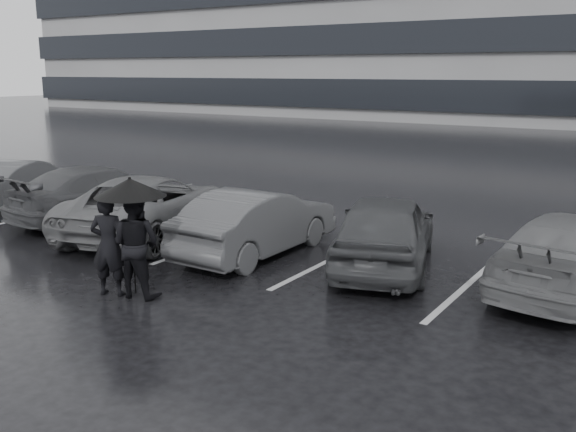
# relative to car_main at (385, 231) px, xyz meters

# --- Properties ---
(ground) EXTENTS (160.00, 160.00, 0.00)m
(ground) POSITION_rel_car_main_xyz_m (-1.71, -2.33, -0.73)
(ground) COLOR black
(ground) RESTS_ON ground
(car_main) EXTENTS (2.94, 4.59, 1.46)m
(car_main) POSITION_rel_car_main_xyz_m (0.00, 0.00, 0.00)
(car_main) COLOR black
(car_main) RESTS_ON ground
(car_west_a) EXTENTS (1.46, 4.14, 1.36)m
(car_west_a) POSITION_rel_car_main_xyz_m (-2.59, -0.58, -0.05)
(car_west_a) COLOR #2B2B2D
(car_west_a) RESTS_ON ground
(car_west_b) EXTENTS (3.60, 5.46, 1.39)m
(car_west_b) POSITION_rel_car_main_xyz_m (-5.64, -0.61, -0.03)
(car_west_b) COLOR #454447
(car_west_b) RESTS_ON ground
(car_west_c) EXTENTS (2.31, 4.88, 1.37)m
(car_west_c) POSITION_rel_car_main_xyz_m (-7.79, -0.13, -0.04)
(car_west_c) COLOR black
(car_west_c) RESTS_ON ground
(car_west_d) EXTENTS (2.45, 4.09, 1.27)m
(car_west_d) POSITION_rel_car_main_xyz_m (-11.17, 0.04, -0.09)
(car_west_d) COLOR #2B2B2D
(car_west_d) RESTS_ON ground
(pedestrian_left) EXTENTS (0.74, 0.62, 1.73)m
(pedestrian_left) POSITION_rel_car_main_xyz_m (-3.24, -3.93, 0.14)
(pedestrian_left) COLOR black
(pedestrian_left) RESTS_ON ground
(pedestrian_right) EXTENTS (0.98, 0.82, 1.80)m
(pedestrian_right) POSITION_rel_car_main_xyz_m (-2.82, -3.72, 0.17)
(pedestrian_right) COLOR black
(pedestrian_right) RESTS_ON ground
(umbrella) EXTENTS (1.19, 1.19, 2.01)m
(umbrella) POSITION_rel_car_main_xyz_m (-2.95, -3.65, 1.10)
(umbrella) COLOR black
(umbrella) RESTS_ON ground
(stall_stripes) EXTENTS (19.72, 5.00, 0.00)m
(stall_stripes) POSITION_rel_car_main_xyz_m (-2.51, 0.17, -0.73)
(stall_stripes) COLOR #B4B3B6
(stall_stripes) RESTS_ON ground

